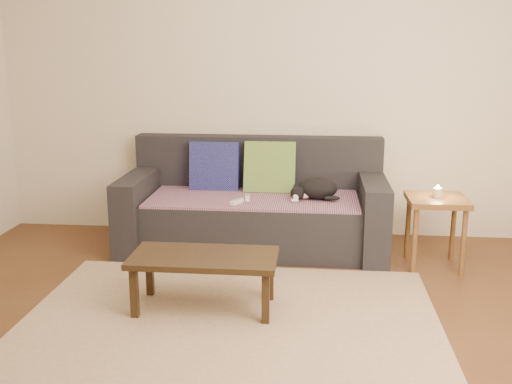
% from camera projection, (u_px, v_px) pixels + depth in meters
% --- Properties ---
extents(ground, '(4.50, 4.50, 0.00)m').
position_uv_depth(ground, '(227.00, 333.00, 3.45)').
color(ground, brown).
rests_on(ground, ground).
extents(back_wall, '(4.50, 0.04, 2.60)m').
position_uv_depth(back_wall, '(260.00, 84.00, 5.08)').
color(back_wall, beige).
rests_on(back_wall, ground).
extents(sofa, '(2.10, 0.94, 0.87)m').
position_uv_depth(sofa, '(254.00, 210.00, 4.90)').
color(sofa, '#232328').
rests_on(sofa, ground).
extents(throw_blanket, '(1.66, 0.74, 0.02)m').
position_uv_depth(throw_blanket, '(253.00, 198.00, 4.78)').
color(throw_blanket, '#46294E').
rests_on(throw_blanket, sofa).
extents(cushion_navy, '(0.41, 0.15, 0.42)m').
position_uv_depth(cushion_navy, '(215.00, 167.00, 5.02)').
color(cushion_navy, '#131149').
rests_on(cushion_navy, throw_blanket).
extents(cushion_green, '(0.42, 0.23, 0.44)m').
position_uv_depth(cushion_green, '(270.00, 168.00, 4.97)').
color(cushion_green, '#0C4F48').
rests_on(cushion_green, throw_blanket).
extents(cat, '(0.39, 0.29, 0.17)m').
position_uv_depth(cat, '(316.00, 189.00, 4.70)').
color(cat, black).
rests_on(cat, throw_blanket).
extents(wii_remote_a, '(0.05, 0.15, 0.03)m').
position_uv_depth(wii_remote_a, '(247.00, 198.00, 4.69)').
color(wii_remote_a, white).
rests_on(wii_remote_a, throw_blanket).
extents(wii_remote_b, '(0.10, 0.15, 0.03)m').
position_uv_depth(wii_remote_b, '(237.00, 202.00, 4.58)').
color(wii_remote_b, white).
rests_on(wii_remote_b, throw_blanket).
extents(side_table, '(0.43, 0.43, 0.53)m').
position_uv_depth(side_table, '(436.00, 210.00, 4.41)').
color(side_table, brown).
rests_on(side_table, ground).
extents(candle, '(0.06, 0.06, 0.09)m').
position_uv_depth(candle, '(438.00, 192.00, 4.38)').
color(candle, beige).
rests_on(candle, side_table).
extents(rug, '(2.50, 1.80, 0.01)m').
position_uv_depth(rug, '(230.00, 321.00, 3.59)').
color(rug, tan).
rests_on(rug, ground).
extents(coffee_table, '(0.90, 0.45, 0.36)m').
position_uv_depth(coffee_table, '(204.00, 262.00, 3.69)').
color(coffee_table, '#322213').
rests_on(coffee_table, rug).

